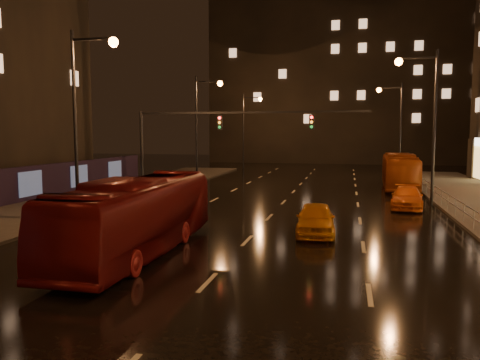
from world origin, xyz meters
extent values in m
plane|color=black|center=(0.00, 20.00, 0.00)|extent=(140.00, 140.00, 0.00)
cube|color=#38332D|center=(-13.50, 15.00, 0.07)|extent=(7.00, 70.00, 0.15)
cube|color=black|center=(4.00, 72.00, 18.00)|extent=(44.00, 16.00, 36.00)
cylinder|color=black|center=(-9.60, 20.00, 3.10)|extent=(0.22, 0.22, 6.20)
cube|color=black|center=(-2.00, 20.00, 6.10)|extent=(15.20, 0.14, 0.14)
cube|color=black|center=(-4.00, 20.00, 5.45)|extent=(0.32, 0.18, 0.95)
cube|color=black|center=(2.00, 20.00, 5.45)|extent=(0.32, 0.18, 0.95)
sphere|color=#FF1E19|center=(-4.00, 19.88, 5.75)|extent=(0.18, 0.18, 0.18)
cylinder|color=#99999E|center=(10.20, 44.00, 0.65)|extent=(0.04, 0.04, 1.00)
cube|color=#99999E|center=(10.20, 18.00, 1.10)|extent=(0.05, 56.00, 0.05)
cube|color=#99999E|center=(10.20, 18.00, 0.70)|extent=(0.05, 56.00, 0.05)
imported|color=#640E0F|center=(-3.70, 6.83, 1.52)|extent=(2.69, 10.93, 3.04)
imported|color=#943A0E|center=(8.61, 31.97, 1.51)|extent=(3.00, 10.97, 3.03)
imported|color=orange|center=(2.87, 12.00, 0.74)|extent=(2.00, 4.43, 1.48)
imported|color=orange|center=(8.00, 21.18, 0.68)|extent=(2.43, 4.85, 1.35)
camera|label=1|loc=(4.30, -9.91, 4.75)|focal=35.00mm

